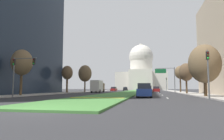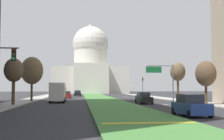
{
  "view_description": "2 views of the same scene",
  "coord_description": "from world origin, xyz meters",
  "px_view_note": "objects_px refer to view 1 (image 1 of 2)",
  "views": [
    {
      "loc": [
        5.77,
        -9.11,
        1.23
      ],
      "look_at": [
        -1.88,
        30.26,
        4.88
      ],
      "focal_mm": 31.66,
      "sensor_mm": 36.0,
      "label": 1
    },
    {
      "loc": [
        -4.36,
        -6.27,
        2.38
      ],
      "look_at": [
        -0.44,
        29.67,
        4.63
      ],
      "focal_mm": 46.46,
      "sensor_mm": 36.0,
      "label": 2
    }
  ],
  "objects_px": {
    "capitol_building": "(141,72)",
    "traffic_light_near_left": "(20,68)",
    "overhead_guide_sign": "(167,75)",
    "box_truck_delivery": "(98,86)",
    "street_tree_left_mid": "(67,73)",
    "street_tree_left_far": "(85,74)",
    "street_tree_right_far": "(180,73)",
    "sedan_midblock": "(148,90)",
    "traffic_light_near_right": "(208,68)",
    "sedan_lead_stopped": "(144,91)",
    "street_tree_right_mid": "(186,72)",
    "street_tree_left_near": "(22,63)",
    "sedan_distant": "(156,90)",
    "traffic_light_far_right": "(166,82)",
    "sedan_very_far": "(125,89)",
    "sedan_far_horizon": "(114,89)",
    "street_tree_right_near": "(204,64)"
  },
  "relations": [
    {
      "from": "sedan_distant",
      "to": "sedan_far_horizon",
      "type": "distance_m",
      "value": 20.42
    },
    {
      "from": "traffic_light_near_right",
      "to": "sedan_very_far",
      "type": "relative_size",
      "value": 1.21
    },
    {
      "from": "overhead_guide_sign",
      "to": "street_tree_left_near",
      "type": "height_order",
      "value": "street_tree_left_near"
    },
    {
      "from": "box_truck_delivery",
      "to": "street_tree_left_far",
      "type": "bearing_deg",
      "value": 143.43
    },
    {
      "from": "street_tree_left_mid",
      "to": "street_tree_left_far",
      "type": "relative_size",
      "value": 0.82
    },
    {
      "from": "street_tree_right_mid",
      "to": "traffic_light_near_right",
      "type": "bearing_deg",
      "value": -93.19
    },
    {
      "from": "street_tree_left_far",
      "to": "sedan_far_horizon",
      "type": "bearing_deg",
      "value": 72.8
    },
    {
      "from": "street_tree_left_mid",
      "to": "box_truck_delivery",
      "type": "distance_m",
      "value": 9.75
    },
    {
      "from": "street_tree_left_near",
      "to": "street_tree_right_mid",
      "type": "xyz_separation_m",
      "value": [
        26.21,
        14.11,
        -0.78
      ]
    },
    {
      "from": "traffic_light_near_right",
      "to": "sedan_distant",
      "type": "bearing_deg",
      "value": 96.79
    },
    {
      "from": "traffic_light_far_right",
      "to": "box_truck_delivery",
      "type": "bearing_deg",
      "value": -127.71
    },
    {
      "from": "traffic_light_near_right",
      "to": "street_tree_left_far",
      "type": "height_order",
      "value": "street_tree_left_far"
    },
    {
      "from": "street_tree_right_mid",
      "to": "sedan_midblock",
      "type": "height_order",
      "value": "street_tree_right_mid"
    },
    {
      "from": "overhead_guide_sign",
      "to": "sedan_lead_stopped",
      "type": "bearing_deg",
      "value": -101.36
    },
    {
      "from": "street_tree_right_near",
      "to": "street_tree_right_far",
      "type": "relative_size",
      "value": 0.98
    },
    {
      "from": "street_tree_right_far",
      "to": "sedan_midblock",
      "type": "height_order",
      "value": "street_tree_right_far"
    },
    {
      "from": "street_tree_right_far",
      "to": "traffic_light_near_left",
      "type": "bearing_deg",
      "value": -127.22
    },
    {
      "from": "sedan_far_horizon",
      "to": "overhead_guide_sign",
      "type": "bearing_deg",
      "value": -47.5
    },
    {
      "from": "street_tree_left_mid",
      "to": "street_tree_left_near",
      "type": "bearing_deg",
      "value": -90.24
    },
    {
      "from": "traffic_light_near_right",
      "to": "sedan_lead_stopped",
      "type": "relative_size",
      "value": 1.15
    },
    {
      "from": "street_tree_left_far",
      "to": "sedan_distant",
      "type": "relative_size",
      "value": 1.82
    },
    {
      "from": "street_tree_left_near",
      "to": "box_truck_delivery",
      "type": "xyz_separation_m",
      "value": [
        5.44,
        24.19,
        -3.41
      ]
    },
    {
      "from": "sedan_lead_stopped",
      "to": "sedan_very_far",
      "type": "bearing_deg",
      "value": 99.41
    },
    {
      "from": "capitol_building",
      "to": "traffic_light_near_left",
      "type": "bearing_deg",
      "value": -95.73
    },
    {
      "from": "capitol_building",
      "to": "traffic_light_near_right",
      "type": "height_order",
      "value": "capitol_building"
    },
    {
      "from": "sedan_midblock",
      "to": "sedan_distant",
      "type": "bearing_deg",
      "value": 79.1
    },
    {
      "from": "traffic_light_near_right",
      "to": "street_tree_right_mid",
      "type": "relative_size",
      "value": 0.85
    },
    {
      "from": "capitol_building",
      "to": "sedan_distant",
      "type": "bearing_deg",
      "value": -84.2
    },
    {
      "from": "capitol_building",
      "to": "street_tree_left_near",
      "type": "bearing_deg",
      "value": -97.39
    },
    {
      "from": "street_tree_right_mid",
      "to": "street_tree_left_far",
      "type": "distance_m",
      "value": 28.95
    },
    {
      "from": "capitol_building",
      "to": "box_truck_delivery",
      "type": "bearing_deg",
      "value": -95.75
    },
    {
      "from": "sedan_distant",
      "to": "box_truck_delivery",
      "type": "relative_size",
      "value": 0.67
    },
    {
      "from": "traffic_light_near_left",
      "to": "street_tree_left_far",
      "type": "distance_m",
      "value": 31.92
    },
    {
      "from": "overhead_guide_sign",
      "to": "traffic_light_near_left",
      "type": "bearing_deg",
      "value": -125.17
    },
    {
      "from": "capitol_building",
      "to": "sedan_midblock",
      "type": "relative_size",
      "value": 7.44
    },
    {
      "from": "traffic_light_far_right",
      "to": "street_tree_right_near",
      "type": "xyz_separation_m",
      "value": [
        1.11,
        -48.9,
        1.09
      ]
    },
    {
      "from": "street_tree_left_far",
      "to": "street_tree_right_far",
      "type": "relative_size",
      "value": 1.1
    },
    {
      "from": "overhead_guide_sign",
      "to": "box_truck_delivery",
      "type": "relative_size",
      "value": 1.02
    },
    {
      "from": "traffic_light_near_right",
      "to": "street_tree_right_near",
      "type": "xyz_separation_m",
      "value": [
        1.11,
        5.68,
        1.09
      ]
    },
    {
      "from": "street_tree_right_near",
      "to": "street_tree_right_mid",
      "type": "relative_size",
      "value": 1.14
    },
    {
      "from": "traffic_light_near_left",
      "to": "street_tree_left_far",
      "type": "bearing_deg",
      "value": 93.51
    },
    {
      "from": "sedan_lead_stopped",
      "to": "sedan_distant",
      "type": "relative_size",
      "value": 1.05
    },
    {
      "from": "traffic_light_far_right",
      "to": "sedan_midblock",
      "type": "height_order",
      "value": "traffic_light_far_right"
    },
    {
      "from": "street_tree_right_mid",
      "to": "street_tree_right_far",
      "type": "bearing_deg",
      "value": 86.5
    },
    {
      "from": "street_tree_right_near",
      "to": "sedan_lead_stopped",
      "type": "height_order",
      "value": "street_tree_right_near"
    },
    {
      "from": "traffic_light_near_right",
      "to": "street_tree_left_mid",
      "type": "bearing_deg",
      "value": 139.35
    },
    {
      "from": "street_tree_left_near",
      "to": "sedan_lead_stopped",
      "type": "height_order",
      "value": "street_tree_left_near"
    },
    {
      "from": "street_tree_left_mid",
      "to": "sedan_midblock",
      "type": "height_order",
      "value": "street_tree_left_mid"
    },
    {
      "from": "overhead_guide_sign",
      "to": "sedan_lead_stopped",
      "type": "xyz_separation_m",
      "value": [
        -5.17,
        -25.75,
        -3.76
      ]
    },
    {
      "from": "capitol_building",
      "to": "street_tree_left_mid",
      "type": "xyz_separation_m",
      "value": [
        -13.41,
        -87.28,
        -7.24
      ]
    }
  ]
}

